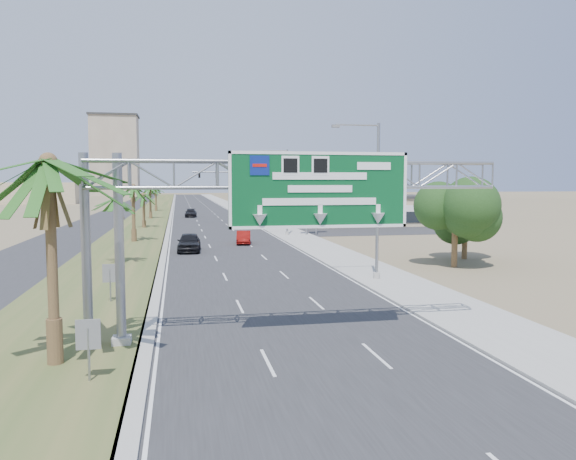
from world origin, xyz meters
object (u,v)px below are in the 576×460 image
Objects in this scene: sign_gantry at (279,189)px; car_left_lane at (189,242)px; pole_sign_red_far at (276,185)px; palm_near at (48,164)px; signal_mast at (246,191)px; store_building at (366,211)px; pole_sign_blue at (307,191)px; car_right_lane at (241,220)px; car_mid_lane at (244,238)px; pole_sign_red_near at (317,178)px; car_far at (191,213)px.

sign_gantry reaches higher than car_left_lane.
sign_gantry is 2.28× the size of pole_sign_red_far.
palm_near is (-8.14, -1.93, 0.87)m from sign_gantry.
palm_near is at bearing -102.66° from signal_mast.
palm_near is 65.60m from signal_mast.
palm_near is 0.46× the size of store_building.
pole_sign_red_far is at bearing 92.59° from pole_sign_blue.
palm_near is 1.67× the size of car_right_lane.
store_building is 4.51× the size of car_mid_lane.
palm_near reaches higher than car_right_lane.
palm_near is 1.14× the size of pole_sign_red_far.
pole_sign_blue reaches higher than car_left_lane.
palm_near is at bearing -118.28° from store_building.
car_right_lane is at bearing 78.73° from car_left_lane.
palm_near reaches higher than store_building.
palm_near is at bearing -114.63° from pole_sign_red_near.
pole_sign_red_far is at bearing -13.97° from car_right_lane.
signal_mast reaches higher than store_building.
car_left_lane is 19.27m from pole_sign_blue.
car_right_lane is 1.03× the size of car_far.
signal_mast is at bearing 102.80° from pole_sign_blue.
pole_sign_red_near reaches higher than sign_gantry.
pole_sign_red_near is at bearing 65.37° from palm_near.
car_left_lane is at bearing -129.37° from car_mid_lane.
car_left_lane is at bearing 80.59° from palm_near.
pole_sign_blue is (-1.27, -0.31, -1.42)m from pole_sign_red_near.
sign_gantry is 62.37m from signal_mast.
signal_mast is at bearing -60.90° from car_far.
pole_sign_red_near is at bearing 74.01° from sign_gantry.
signal_mast is at bearing 106.41° from pole_sign_red_near.
pole_sign_blue reaches higher than car_mid_lane.
car_right_lane is at bearing 107.85° from pole_sign_blue.
pole_sign_red_near reaches higher than store_building.
pole_sign_red_far is at bearing 69.74° from car_left_lane.
pole_sign_blue reaches higher than car_right_lane.
car_far is 23.79m from pole_sign_red_far.
car_mid_lane is at bearing -80.87° from car_far.
car_left_lane is 20.75m from pole_sign_red_near.
pole_sign_blue is 16.75m from pole_sign_red_far.
car_left_lane is at bearing -137.39° from pole_sign_blue.
car_mid_lane is 0.80× the size of car_right_lane.
signal_mast reaches higher than car_left_lane.
pole_sign_blue is at bearing 48.70° from car_mid_lane.
signal_mast is 18.08m from store_building.
pole_sign_red_near is at bearing 44.47° from car_left_lane.
car_right_lane is (-1.12, -2.47, -4.15)m from signal_mast.
store_building reaches higher than car_left_lane.
car_left_lane is at bearing 95.84° from sign_gantry.
store_building is 33.52m from car_far.
store_building is at bearing 53.36° from car_mid_lane.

